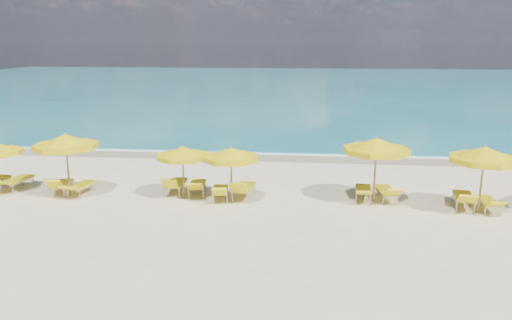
# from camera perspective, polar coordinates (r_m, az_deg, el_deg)

# --- Properties ---
(ground_plane) EXTENTS (120.00, 120.00, 0.00)m
(ground_plane) POSITION_cam_1_polar(r_m,az_deg,el_deg) (19.24, -0.49, -4.52)
(ground_plane) COLOR beige
(ocean) EXTENTS (120.00, 80.00, 0.30)m
(ocean) POSITION_cam_1_polar(r_m,az_deg,el_deg) (66.47, 4.41, 8.41)
(ocean) COLOR #156E77
(ocean) RESTS_ON ground
(wet_sand_band) EXTENTS (120.00, 2.60, 0.01)m
(wet_sand_band) POSITION_cam_1_polar(r_m,az_deg,el_deg) (26.34, 1.39, 0.47)
(wet_sand_band) COLOR tan
(wet_sand_band) RESTS_ON ground
(foam_line) EXTENTS (120.00, 1.20, 0.03)m
(foam_line) POSITION_cam_1_polar(r_m,az_deg,el_deg) (27.12, 1.54, 0.85)
(foam_line) COLOR white
(foam_line) RESTS_ON ground
(whitecap_near) EXTENTS (14.00, 0.36, 0.05)m
(whitecap_near) POSITION_cam_1_polar(r_m,az_deg,el_deg) (36.59, -6.74, 4.10)
(whitecap_near) COLOR white
(whitecap_near) RESTS_ON ground
(whitecap_far) EXTENTS (18.00, 0.30, 0.05)m
(whitecap_far) POSITION_cam_1_polar(r_m,az_deg,el_deg) (42.98, 14.06, 5.20)
(whitecap_far) COLOR white
(whitecap_far) RESTS_ON ground
(umbrella_2) EXTENTS (3.03, 3.03, 2.52)m
(umbrella_2) POSITION_cam_1_polar(r_m,az_deg,el_deg) (20.56, -20.95, 1.94)
(umbrella_2) COLOR #9C834E
(umbrella_2) RESTS_ON ground
(umbrella_3) EXTENTS (2.44, 2.44, 2.09)m
(umbrella_3) POSITION_cam_1_polar(r_m,az_deg,el_deg) (19.21, -8.40, 0.81)
(umbrella_3) COLOR #9C834E
(umbrella_3) RESTS_ON ground
(umbrella_4) EXTENTS (2.81, 2.81, 2.16)m
(umbrella_4) POSITION_cam_1_polar(r_m,az_deg,el_deg) (18.50, -2.87, 0.63)
(umbrella_4) COLOR #9C834E
(umbrella_4) RESTS_ON ground
(umbrella_5) EXTENTS (3.10, 3.10, 2.53)m
(umbrella_5) POSITION_cam_1_polar(r_m,az_deg,el_deg) (18.95, 13.60, 1.57)
(umbrella_5) COLOR #9C834E
(umbrella_5) RESTS_ON ground
(umbrella_6) EXTENTS (2.79, 2.79, 2.45)m
(umbrella_6) POSITION_cam_1_polar(r_m,az_deg,el_deg) (19.02, 24.64, 0.52)
(umbrella_6) COLOR #9C834E
(umbrella_6) RESTS_ON ground
(lounger_1_right) EXTENTS (0.86, 2.04, 0.71)m
(lounger_1_right) POSITION_cam_1_polar(r_m,az_deg,el_deg) (22.70, -25.70, -2.47)
(lounger_1_right) COLOR #A5A8AD
(lounger_1_right) RESTS_ON ground
(lounger_2_left) EXTENTS (0.88, 1.81, 0.85)m
(lounger_2_left) POSITION_cam_1_polar(r_m,az_deg,el_deg) (21.38, -21.35, -3.00)
(lounger_2_left) COLOR #A5A8AD
(lounger_2_left) RESTS_ON ground
(lounger_2_right) EXTENTS (0.79, 1.87, 0.66)m
(lounger_2_right) POSITION_cam_1_polar(r_m,az_deg,el_deg) (20.98, -19.35, -3.17)
(lounger_2_right) COLOR #A5A8AD
(lounger_2_right) RESTS_ON ground
(lounger_3_left) EXTENTS (0.65, 1.85, 0.90)m
(lounger_3_left) POSITION_cam_1_polar(r_m,az_deg,el_deg) (20.21, -9.13, -3.10)
(lounger_3_left) COLOR #A5A8AD
(lounger_3_left) RESTS_ON ground
(lounger_3_right) EXTENTS (0.84, 1.91, 0.79)m
(lounger_3_right) POSITION_cam_1_polar(r_m,az_deg,el_deg) (19.95, -6.71, -3.28)
(lounger_3_right) COLOR #A5A8AD
(lounger_3_right) RESTS_ON ground
(lounger_4_left) EXTENTS (0.81, 1.81, 0.79)m
(lounger_4_left) POSITION_cam_1_polar(r_m,az_deg,el_deg) (19.20, -4.07, -3.92)
(lounger_4_left) COLOR #A5A8AD
(lounger_4_left) RESTS_ON ground
(lounger_4_right) EXTENTS (0.81, 1.95, 0.94)m
(lounger_4_right) POSITION_cam_1_polar(r_m,az_deg,el_deg) (19.35, -1.42, -3.67)
(lounger_4_right) COLOR #A5A8AD
(lounger_4_right) RESTS_ON ground
(lounger_5_left) EXTENTS (0.71, 1.86, 0.67)m
(lounger_5_left) POSITION_cam_1_polar(r_m,az_deg,el_deg) (19.67, 12.13, -3.78)
(lounger_5_left) COLOR #A5A8AD
(lounger_5_left) RESTS_ON ground
(lounger_5_right) EXTENTS (0.89, 1.91, 0.81)m
(lounger_5_right) POSITION_cam_1_polar(r_m,az_deg,el_deg) (19.70, 14.61, -3.85)
(lounger_5_right) COLOR #A5A8AD
(lounger_5_right) RESTS_ON ground
(lounger_6_left) EXTENTS (0.94, 2.03, 0.85)m
(lounger_6_left) POSITION_cam_1_polar(r_m,az_deg,el_deg) (19.76, 22.61, -4.39)
(lounger_6_left) COLOR #A5A8AD
(lounger_6_left) RESTS_ON ground
(lounger_6_right) EXTENTS (0.57, 1.70, 0.67)m
(lounger_6_right) POSITION_cam_1_polar(r_m,az_deg,el_deg) (19.80, 24.96, -4.69)
(lounger_6_right) COLOR #A5A8AD
(lounger_6_right) RESTS_ON ground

